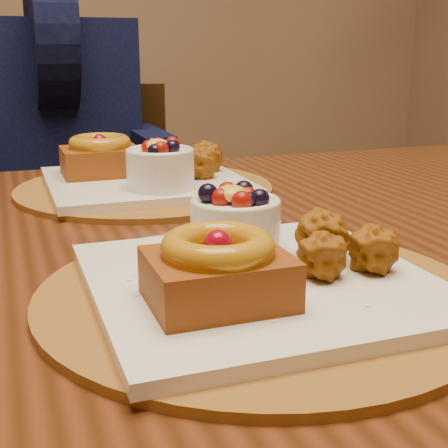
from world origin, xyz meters
The scene contains 5 objects.
dining_table centered at (0.02, -0.06, 0.68)m, with size 1.60×0.90×0.76m.
place_setting_near centered at (0.02, -0.28, 0.78)m, with size 0.38×0.38×0.08m.
place_setting_far centered at (0.02, 0.15, 0.78)m, with size 0.38×0.38×0.09m.
chair_far centered at (0.02, 0.90, 0.48)m, with size 0.53×0.53×0.87m.
diner centered at (-0.04, 0.88, 0.85)m, with size 0.49×0.48×0.80m.
Camera 1 is at (-0.17, -0.74, 0.96)m, focal length 50.00 mm.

